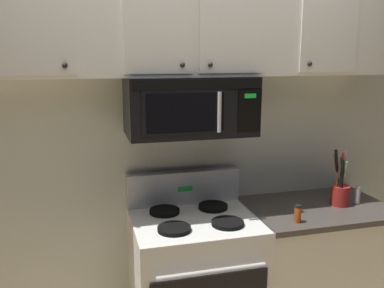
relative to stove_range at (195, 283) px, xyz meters
The scene contains 8 objects.
back_wall 0.95m from the stove_range, 90.00° to the left, with size 5.20×0.10×2.70m, color silver.
stove_range is the anchor object (origin of this frame).
over_range_microwave 1.11m from the stove_range, 90.14° to the left, with size 0.76×0.43×0.35m.
upper_cabinets 1.56m from the stove_range, 90.00° to the left, with size 2.50×0.36×0.55m.
counter_segment 0.84m from the stove_range, ahead, with size 0.93×0.65×0.90m.
utensil_crock_red 1.12m from the stove_range, ahead, with size 0.12×0.12×0.38m.
salt_shaker 1.22m from the stove_range, ahead, with size 0.04×0.04×0.12m.
spice_jar 0.78m from the stove_range, 20.15° to the right, with size 0.04×0.04×0.11m.
Camera 1 is at (-0.62, -1.87, 1.87)m, focal length 38.89 mm.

